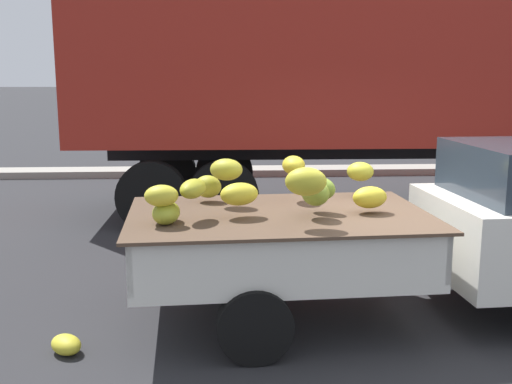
{
  "coord_description": "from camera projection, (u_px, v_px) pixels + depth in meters",
  "views": [
    {
      "loc": [
        -1.91,
        -5.63,
        2.37
      ],
      "look_at": [
        -1.58,
        0.19,
        1.24
      ],
      "focal_mm": 43.14,
      "sensor_mm": 36.0,
      "label": 1
    }
  ],
  "objects": [
    {
      "name": "fallen_banana_bunch_near_tailgate",
      "position": [
        66.0,
        345.0,
        5.27
      ],
      "size": [
        0.38,
        0.39,
        0.16
      ],
      "primitive_type": "ellipsoid",
      "rotation": [
        0.0,
        0.0,
        5.44
      ],
      "color": "gold",
      "rests_on": "ground"
    },
    {
      "name": "ground",
      "position": [
        416.0,
        317.0,
        6.08
      ],
      "size": [
        220.0,
        220.0,
        0.0
      ],
      "primitive_type": "plane",
      "color": "#28282B"
    },
    {
      "name": "pickup_truck",
      "position": [
        474.0,
        227.0,
        6.02
      ],
      "size": [
        5.04,
        2.08,
        1.7
      ],
      "rotation": [
        0.0,
        0.0,
        0.06
      ],
      "color": "silver",
      "rests_on": "ground"
    },
    {
      "name": "curb_strip",
      "position": [
        302.0,
        171.0,
        14.72
      ],
      "size": [
        80.0,
        0.8,
        0.16
      ],
      "primitive_type": "cube",
      "color": "gray",
      "rests_on": "ground"
    },
    {
      "name": "semi_trailer",
      "position": [
        433.0,
        63.0,
        10.3
      ],
      "size": [
        12.02,
        2.72,
        3.95
      ],
      "rotation": [
        0.0,
        0.0,
        -0.01
      ],
      "color": "maroon",
      "rests_on": "ground"
    }
  ]
}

